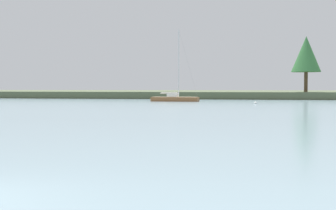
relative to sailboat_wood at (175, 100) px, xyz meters
The scene contains 4 objects.
far_shore_bank 38.24m from the sailboat_wood, 78.16° to the left, with size 234.32×50.97×1.23m, color #4C563D.
sailboat_wood is the anchor object (origin of this frame).
mooring_buoy_white 13.61m from the sailboat_wood, 31.25° to the right, with size 0.35×0.35×0.40m.
shore_tree_far_right 26.19m from the sailboat_wood, 40.63° to the left, with size 4.90×4.90×9.36m.
Camera 1 is at (6.02, -7.28, 2.04)m, focal length 51.22 mm.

